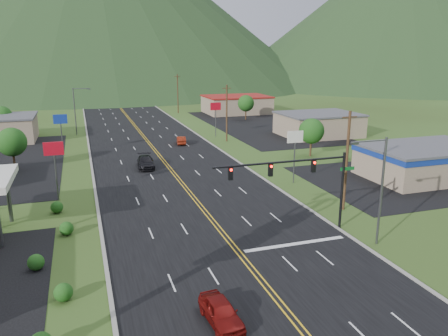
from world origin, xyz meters
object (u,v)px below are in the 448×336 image
object	(u,v)px
car_dark_mid	(146,162)
streetlight_east	(379,184)
traffic_signal	(302,175)
car_red_near	(221,313)
streetlight_west	(76,108)
car_red_far	(181,140)

from	to	relation	value
car_dark_mid	streetlight_east	bearing A→B (deg)	-60.80
traffic_signal	streetlight_east	xyz separation A→B (m)	(4.70, -4.00, -0.15)
streetlight_east	car_dark_mid	size ratio (longest dim) A/B	1.67
streetlight_east	car_red_near	size ratio (longest dim) A/B	2.16
streetlight_west	car_red_near	size ratio (longest dim) A/B	2.16
traffic_signal	car_red_near	world-z (taller)	traffic_signal
traffic_signal	car_dark_mid	distance (m)	28.83
streetlight_west	car_dark_mid	distance (m)	30.74
streetlight_east	streetlight_west	distance (m)	64.21
traffic_signal	streetlight_west	world-z (taller)	streetlight_west
traffic_signal	streetlight_east	distance (m)	6.17
streetlight_east	car_red_far	size ratio (longest dim) A/B	2.20
car_red_near	streetlight_east	bearing A→B (deg)	17.93
traffic_signal	car_dark_mid	bearing A→B (deg)	109.54
streetlight_west	traffic_signal	bearing A→B (deg)	-72.03
car_red_far	traffic_signal	bearing A→B (deg)	100.97
streetlight_east	car_dark_mid	distance (m)	34.23
car_red_near	car_red_far	size ratio (longest dim) A/B	1.02
traffic_signal	car_red_far	size ratio (longest dim) A/B	3.20
streetlight_east	streetlight_west	size ratio (longest dim) A/B	1.00
car_red_far	streetlight_west	bearing A→B (deg)	-32.28
car_red_near	car_dark_mid	world-z (taller)	car_dark_mid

